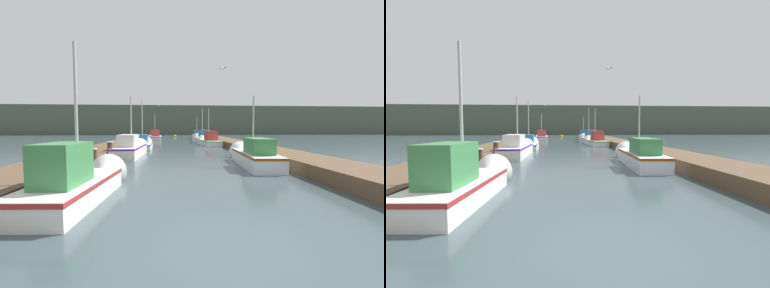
{
  "view_description": "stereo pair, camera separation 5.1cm",
  "coord_description": "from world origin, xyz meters",
  "views": [
    {
      "loc": [
        -0.85,
        -3.7,
        1.93
      ],
      "look_at": [
        0.47,
        11.78,
        0.88
      ],
      "focal_mm": 24.0,
      "sensor_mm": 36.0,
      "label": 1
    },
    {
      "loc": [
        -0.8,
        -3.71,
        1.93
      ],
      "look_at": [
        0.47,
        11.78,
        0.88
      ],
      "focal_mm": 24.0,
      "sensor_mm": 36.0,
      "label": 2
    }
  ],
  "objects": [
    {
      "name": "ground_plane",
      "position": [
        0.0,
        0.0,
        0.0
      ],
      "size": [
        200.0,
        200.0,
        0.0
      ],
      "color": "#38474C"
    },
    {
      "name": "dock_left",
      "position": [
        -5.52,
        16.0,
        0.27
      ],
      "size": [
        2.42,
        40.0,
        0.53
      ],
      "color": "brown",
      "rests_on": "ground_plane"
    },
    {
      "name": "dock_right",
      "position": [
        5.52,
        16.0,
        0.27
      ],
      "size": [
        2.42,
        40.0,
        0.53
      ],
      "color": "brown",
      "rests_on": "ground_plane"
    },
    {
      "name": "distant_shore_ridge",
      "position": [
        0.0,
        66.19,
        3.54
      ],
      "size": [
        120.0,
        16.0,
        7.08
      ],
      "color": "#4C5647",
      "rests_on": "ground_plane"
    },
    {
      "name": "fishing_boat_0",
      "position": [
        -3.28,
        3.45,
        0.46
      ],
      "size": [
        1.73,
        4.93,
        4.49
      ],
      "rotation": [
        0.0,
        0.0,
        -0.07
      ],
      "color": "silver",
      "rests_on": "ground_plane"
    },
    {
      "name": "fishing_boat_1",
      "position": [
        3.35,
        9.21,
        0.48
      ],
      "size": [
        1.77,
        6.45,
        3.8
      ],
      "rotation": [
        0.0,
        0.0,
        -0.07
      ],
      "color": "silver",
      "rests_on": "ground_plane"
    },
    {
      "name": "fishing_boat_2",
      "position": [
        -3.42,
        13.84,
        0.49
      ],
      "size": [
        1.65,
        6.4,
        4.26
      ],
      "rotation": [
        0.0,
        0.0,
        -0.04
      ],
      "color": "silver",
      "rests_on": "ground_plane"
    },
    {
      "name": "fishing_boat_3",
      "position": [
        -3.32,
        19.67,
        0.37
      ],
      "size": [
        1.75,
        5.44,
        4.75
      ],
      "rotation": [
        0.0,
        0.0,
        0.02
      ],
      "color": "silver",
      "rests_on": "ground_plane"
    },
    {
      "name": "fishing_boat_4",
      "position": [
        3.18,
        23.36,
        0.44
      ],
      "size": [
        2.0,
        6.1,
        4.25
      ],
      "rotation": [
        0.0,
        0.0,
        0.09
      ],
      "color": "silver",
      "rests_on": "ground_plane"
    },
    {
      "name": "fishing_boat_5",
      "position": [
        3.13,
        28.57,
        0.45
      ],
      "size": [
        1.9,
        6.29,
        4.75
      ],
      "rotation": [
        0.0,
        0.0,
        0.06
      ],
      "color": "silver",
      "rests_on": "ground_plane"
    },
    {
      "name": "fishing_boat_6",
      "position": [
        -3.06,
        33.95,
        0.44
      ],
      "size": [
        2.1,
        6.43,
        4.17
      ],
      "rotation": [
        0.0,
        0.0,
        0.07
      ],
      "color": "silver",
      "rests_on": "ground_plane"
    },
    {
      "name": "fishing_boat_7",
      "position": [
        3.41,
        37.09,
        0.48
      ],
      "size": [
        1.77,
        4.71,
        3.83
      ],
      "rotation": [
        0.0,
        0.0,
        -0.09
      ],
      "color": "silver",
      "rests_on": "ground_plane"
    },
    {
      "name": "mooring_piling_0",
      "position": [
        -4.22,
        10.96,
        0.56
      ],
      "size": [
        0.34,
        0.34,
        1.1
      ],
      "color": "#473523",
      "rests_on": "ground_plane"
    },
    {
      "name": "mooring_piling_1",
      "position": [
        -4.24,
        7.96,
        0.49
      ],
      "size": [
        0.31,
        0.31,
        0.96
      ],
      "color": "#473523",
      "rests_on": "ground_plane"
    },
    {
      "name": "channel_buoy",
      "position": [
        0.01,
        43.58,
        0.16
      ],
      "size": [
        0.55,
        0.55,
        1.05
      ],
      "color": "gold",
      "rests_on": "ground_plane"
    },
    {
      "name": "seagull_lead",
      "position": [
        2.51,
        12.63,
        5.62
      ],
      "size": [
        0.44,
        0.5,
        0.12
      ],
      "rotation": [
        0.0,
        0.0,
        2.27
      ],
      "color": "white"
    },
    {
      "name": "seagull_1",
      "position": [
        -1.97,
        22.87,
        4.14
      ],
      "size": [
        0.44,
        0.5,
        0.12
      ],
      "rotation": [
        0.0,
        0.0,
        2.27
      ],
      "color": "white"
    }
  ]
}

